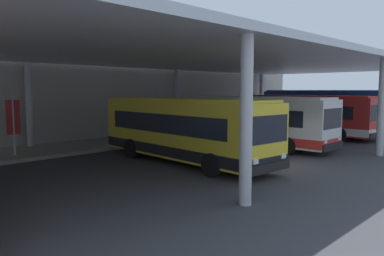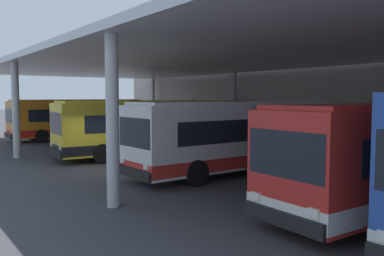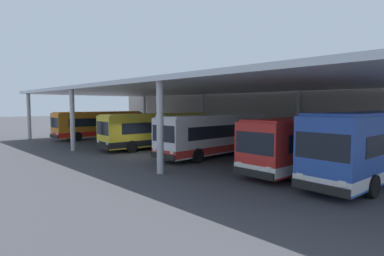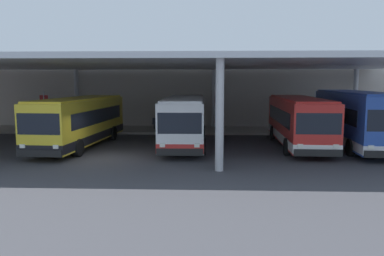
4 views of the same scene
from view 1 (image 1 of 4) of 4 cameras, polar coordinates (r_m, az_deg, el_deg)
name	(u,v)px [view 1 (image 1 of 4)]	position (r m, az deg, el deg)	size (l,w,h in m)	color
ground_plane	(279,165)	(18.48, 13.09, -5.54)	(200.00, 200.00, 0.00)	#3D3D42
platform_kerb	(131,141)	(26.42, -9.27, -1.89)	(42.00, 4.50, 0.18)	gray
station_building_facade	(104,92)	(28.87, -13.24, 5.26)	(48.00, 1.60, 6.80)	#ADA399
canopy_shelter	(196,59)	(21.56, 0.61, 10.39)	(40.00, 17.00, 5.55)	silver
bus_second_bay	(184,129)	(18.55, -1.29, -0.17)	(3.27, 10.68, 3.17)	yellow
bus_middle_bay	(252,121)	(24.10, 9.08, 1.13)	(2.82, 10.56, 3.17)	white
bus_far_bay	(307,115)	(30.47, 17.03, 1.90)	(3.00, 10.62, 3.17)	red
bus_departing	(326,111)	(33.74, 19.69, 2.48)	(3.19, 11.46, 3.57)	#284CA8
bench_waiting	(150,130)	(27.49, -6.39, -0.35)	(1.80, 0.45, 0.92)	#383D47
trash_bin	(175,128)	(29.04, -2.62, 0.03)	(0.52, 0.52, 0.98)	#236638
banner_sign	(13,121)	(21.66, -25.44, 0.99)	(0.70, 0.12, 3.20)	#B2B2B7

